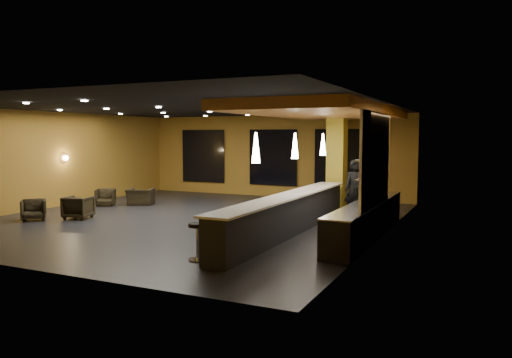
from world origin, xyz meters
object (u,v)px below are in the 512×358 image
at_px(pendant_2, 323,144).
at_px(staff_c, 367,195).
at_px(bar_counter, 288,215).
at_px(armchair_b, 78,207).
at_px(staff_a, 355,190).
at_px(bar_stool_2, 251,216).
at_px(staff_b, 370,192).
at_px(armchair_d, 141,197).
at_px(pendant_1, 295,146).
at_px(bar_stool_5, 304,199).
at_px(armchair_a, 34,210).
at_px(armchair_c, 106,197).
at_px(bar_stool_0, 198,237).
at_px(prep_counter, 367,221).
at_px(bar_stool_1, 230,227).
at_px(column, 337,161).
at_px(bar_stool_4, 289,205).
at_px(pendant_0, 256,148).
at_px(bar_stool_3, 275,208).

relative_size(pendant_2, staff_c, 0.47).
relative_size(bar_counter, armchair_b, 10.12).
relative_size(staff_a, bar_stool_2, 2.32).
xyz_separation_m(staff_b, armchair_d, (-8.55, -0.75, -0.52)).
bearing_deg(bar_stool_2, staff_b, 63.06).
bearing_deg(pendant_1, pendant_2, 90.00).
relative_size(armchair_d, bar_stool_2, 1.17).
bearing_deg(bar_stool_5, pendant_1, -75.02).
height_order(staff_c, armchair_a, staff_c).
bearing_deg(pendant_1, staff_b, 66.46).
relative_size(armchair_c, bar_stool_0, 0.88).
bearing_deg(staff_b, staff_a, -94.71).
bearing_deg(staff_a, armchair_c, 164.71).
bearing_deg(armchair_b, bar_stool_5, -161.89).
height_order(prep_counter, bar_stool_1, prep_counter).
distance_m(pendant_2, staff_a, 1.79).
distance_m(column, bar_stool_2, 5.41).
height_order(staff_b, bar_stool_1, staff_b).
bearing_deg(bar_stool_4, pendant_0, -78.70).
bearing_deg(staff_b, armchair_d, -159.88).
bearing_deg(staff_a, armchair_d, 160.04).
bearing_deg(pendant_0, staff_b, 76.35).
bearing_deg(bar_stool_2, staff_a, 61.62).
distance_m(armchair_c, bar_stool_0, 9.43).
height_order(pendant_2, armchair_a, pendant_2).
bearing_deg(pendant_0, bar_stool_5, 98.24).
height_order(column, staff_c, column).
height_order(bar_stool_0, bar_stool_2, bar_stool_2).
xyz_separation_m(column, armchair_c, (-8.22, -2.46, -1.43)).
distance_m(pendant_0, bar_stool_4, 4.64).
xyz_separation_m(pendant_2, staff_c, (1.34, 0.38, -1.60)).
bearing_deg(staff_a, bar_stool_1, -129.55).
bearing_deg(staff_a, bar_stool_2, -138.31).
relative_size(bar_counter, bar_stool_1, 10.98).
distance_m(prep_counter, bar_stool_1, 3.67).
xyz_separation_m(staff_c, armchair_c, (-9.56, -1.25, -0.43)).
distance_m(staff_b, bar_stool_3, 3.61).
xyz_separation_m(bar_counter, armchair_a, (-7.97, -1.35, -0.17)).
bearing_deg(staff_c, armchair_a, -158.06).
bearing_deg(bar_stool_5, pendant_0, -81.76).
bearing_deg(bar_stool_1, staff_a, 70.38).
bearing_deg(bar_stool_0, pendant_2, 84.24).
height_order(bar_counter, staff_a, staff_a).
height_order(bar_stool_1, bar_stool_4, bar_stool_4).
distance_m(bar_stool_3, bar_stool_4, 1.48).
bearing_deg(bar_stool_0, armchair_a, 163.74).
bearing_deg(bar_stool_1, bar_stool_2, 95.46).
height_order(pendant_1, staff_c, pendant_1).
bearing_deg(armchair_a, pendant_0, -49.85).
bearing_deg(bar_stool_1, armchair_b, 166.44).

